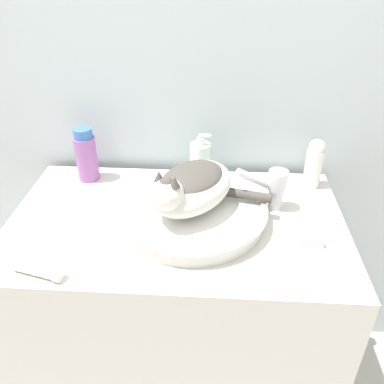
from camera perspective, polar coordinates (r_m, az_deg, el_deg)
name	(u,v)px	position (r m, az deg, el deg)	size (l,w,h in m)	color
wall_back	(185,66)	(1.38, -1.05, 17.26)	(8.00, 0.05, 2.40)	silver
vanity_counter	(179,317)	(1.49, -1.88, -17.09)	(0.99, 0.60, 0.85)	beige
sink_basin	(192,211)	(1.19, 0.05, -2.71)	(0.44, 0.44, 0.06)	silver
cat	(191,186)	(1.13, -0.15, 0.82)	(0.39, 0.34, 0.15)	silver
faucet	(273,186)	(1.23, 11.31, 0.84)	(0.16, 0.08, 0.15)	silver
lotion_bottle_white	(314,163)	(1.38, 16.76, 3.87)	(0.06, 0.06, 0.17)	white
mouthwash_bottle	(86,155)	(1.41, -14.63, 5.02)	(0.07, 0.07, 0.19)	#93569E
soap_pump_bottle	(200,163)	(1.35, 1.18, 4.11)	(0.07, 0.07, 0.18)	silver
cream_tube	(39,270)	(1.08, -20.72, -10.24)	(0.14, 0.07, 0.04)	silver
soap_bar	(311,239)	(1.16, 16.32, -6.39)	(0.06, 0.04, 0.02)	silver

